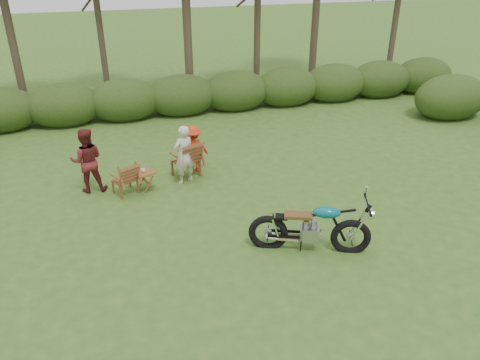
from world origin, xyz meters
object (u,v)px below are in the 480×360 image
object	(u,v)px
lawn_chair_right	(186,176)
lawn_chair_left	(126,193)
side_table	(146,181)
adult_b	(92,190)
child	(194,171)
cup	(143,170)
adult_a	(186,182)
motorcycle	(308,249)

from	to	relation	value
lawn_chair_right	lawn_chair_left	bearing A→B (deg)	-2.54
side_table	adult_b	world-z (taller)	adult_b
lawn_chair_right	child	distance (m)	0.34
cup	adult_a	distance (m)	1.17
cup	adult_b	size ratio (longest dim) A/B	0.07
motorcycle	side_table	bearing A→B (deg)	151.12
adult_a	lawn_chair_right	bearing A→B (deg)	-126.05
adult_a	child	xyz separation A→B (m)	(0.35, 0.59, 0.00)
cup	child	distance (m)	1.65
motorcycle	side_table	world-z (taller)	motorcycle
lawn_chair_right	adult_b	distance (m)	2.42
side_table	adult_a	bearing A→B (deg)	7.83
adult_b	child	xyz separation A→B (m)	(2.67, 0.36, 0.00)
lawn_chair_right	child	xyz separation A→B (m)	(0.26, 0.22, 0.00)
adult_a	adult_b	xyz separation A→B (m)	(-2.32, 0.23, 0.00)
side_table	cup	bearing A→B (deg)	158.06
motorcycle	adult_b	xyz separation A→B (m)	(-4.17, 3.82, 0.00)
lawn_chair_left	adult_a	xyz separation A→B (m)	(1.51, 0.17, 0.00)
lawn_chair_right	adult_a	distance (m)	0.38
motorcycle	adult_a	size ratio (longest dim) A/B	1.48
lawn_chair_left	adult_b	xyz separation A→B (m)	(-0.81, 0.40, 0.00)
lawn_chair_right	motorcycle	bearing A→B (deg)	92.52
motorcycle	adult_a	xyz separation A→B (m)	(-1.84, 3.60, 0.00)
lawn_chair_left	child	distance (m)	2.01
adult_b	motorcycle	bearing A→B (deg)	139.46
motorcycle	lawn_chair_left	distance (m)	4.79
lawn_chair_left	adult_b	distance (m)	0.91
adult_b	child	distance (m)	2.70
side_table	adult_b	xyz separation A→B (m)	(-1.33, 0.36, -0.24)
lawn_chair_left	cup	bearing A→B (deg)	160.86
adult_a	adult_b	bearing A→B (deg)	-27.86
motorcycle	child	world-z (taller)	motorcycle
side_table	child	xyz separation A→B (m)	(1.34, 0.73, -0.24)
child	adult_a	bearing A→B (deg)	50.56
side_table	adult_b	distance (m)	1.40
adult_b	side_table	bearing A→B (deg)	166.69
motorcycle	cup	world-z (taller)	motorcycle
cup	adult_b	world-z (taller)	adult_b
adult_a	adult_b	size ratio (longest dim) A/B	0.95
motorcycle	child	distance (m)	4.45
motorcycle	lawn_chair_left	bearing A→B (deg)	156.12
lawn_chair_left	side_table	xyz separation A→B (m)	(0.51, 0.03, 0.24)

